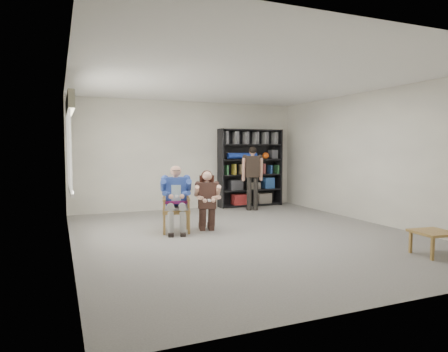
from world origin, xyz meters
name	(u,v)px	position (x,y,z in m)	size (l,w,h in m)	color
room_shell	(247,159)	(0.00, 0.00, 1.40)	(6.00, 7.00, 2.80)	beige
floor	(247,235)	(0.00, 0.00, 0.00)	(6.00, 7.00, 0.01)	slate
window_left	(70,146)	(-2.95, 1.00, 1.63)	(0.16, 2.00, 1.75)	silver
armchair	(176,206)	(-1.12, 0.75, 0.49)	(0.57, 0.55, 0.98)	olive
seated_man	(176,199)	(-1.12, 0.75, 0.64)	(0.55, 0.76, 1.27)	#2F4999
kneeling_woman	(207,201)	(-0.54, 0.63, 0.58)	(0.49, 0.78, 1.16)	#3B2920
bookshelf	(250,168)	(1.70, 3.28, 1.05)	(1.80, 0.38, 2.10)	black
standing_man	(252,178)	(1.41, 2.58, 0.82)	(0.50, 0.28, 1.63)	black
side_table	(433,243)	(1.94, -2.31, 0.18)	(0.53, 0.53, 0.37)	olive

